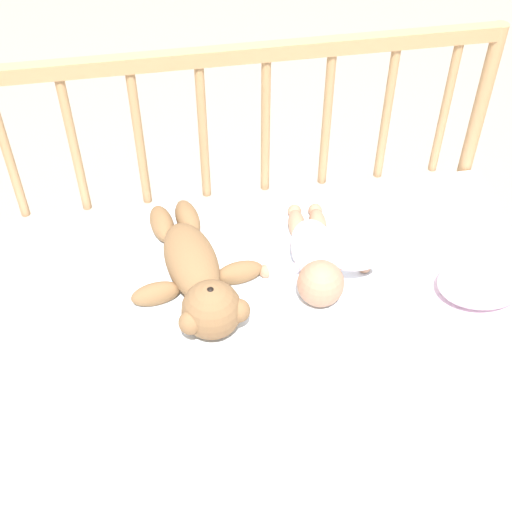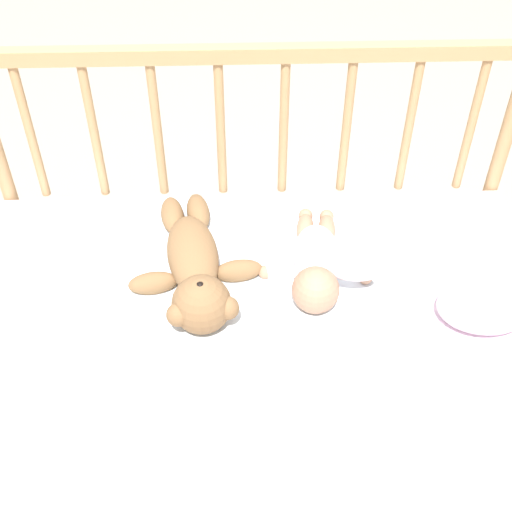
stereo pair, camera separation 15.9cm
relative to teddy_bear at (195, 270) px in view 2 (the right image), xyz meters
The scene contains 7 objects.
ground_plane 0.55m from the teddy_bear, ahead, with size 12.00×12.00×0.00m, color tan.
crib_mattress 0.32m from the teddy_bear, ahead, with size 1.29×0.58×0.49m.
crib_rail 0.37m from the teddy_bear, 67.77° to the left, with size 1.29×0.04×0.89m.
blanket 0.12m from the teddy_bear, 18.63° to the left, with size 0.77×0.50×0.01m.
teddy_bear is the anchor object (origin of this frame).
baby 0.27m from the teddy_bear, ahead, with size 0.27×0.35×0.10m.
small_pillow 0.63m from the teddy_bear, 10.16° to the right, with size 0.20×0.15×0.06m.
Camera 2 is at (-0.03, -1.11, 1.67)m, focal length 50.00 mm.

